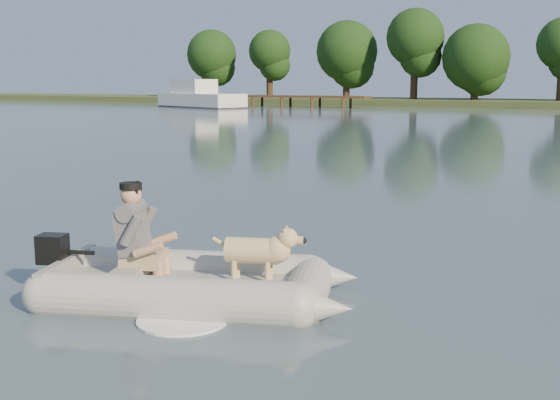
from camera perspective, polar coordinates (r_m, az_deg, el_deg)
The scene contains 7 objects.
water at distance 7.85m, azimuth -7.05°, elevation -7.93°, with size 160.00×160.00×0.00m, color slate.
dock at distance 65.58m, azimuth -0.29°, elevation 8.06°, with size 18.00×2.00×1.04m, color #4C331E, non-canonical shape.
dinghy at distance 7.66m, azimuth -7.05°, elevation -3.88°, with size 4.75×3.67×1.36m, color #989893, non-canonical shape.
man at distance 7.88m, azimuth -11.78°, elevation -2.27°, with size 0.71×0.61×1.06m, color #5B5B60, non-canonical shape.
dog at distance 7.58m, azimuth -2.30°, elevation -4.51°, with size 0.91×0.32×0.61m, color tan, non-canonical shape.
outboard_motor at distance 8.31m, azimuth -17.93°, elevation -5.15°, with size 0.41×0.28×0.77m, color black, non-canonical shape.
cabin_cruiser at distance 63.37m, azimuth -6.44°, elevation 8.60°, with size 9.56×3.41×2.96m, color white, non-canonical shape.
Camera 1 is at (4.24, -6.17, 2.36)m, focal length 45.00 mm.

